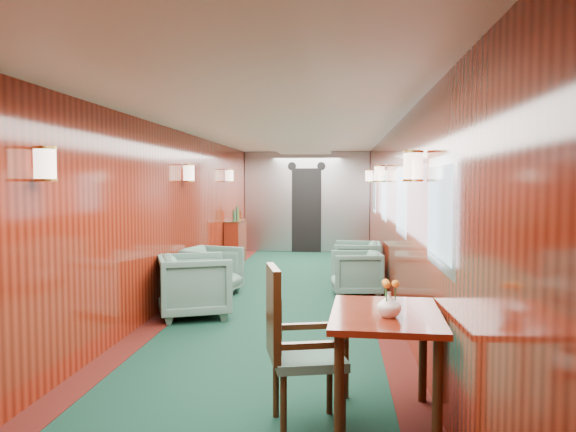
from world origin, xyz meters
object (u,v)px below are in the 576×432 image
object	(u,v)px
armchair_right_near	(356,273)
armchair_left_near	(194,285)
dining_table	(386,330)
armchair_left_far	(210,271)
armchair_right_far	(357,262)
credenza	(236,241)
side_chair	(293,341)

from	to	relation	value
armchair_right_near	armchair_left_near	bearing A→B (deg)	-59.25
dining_table	armchair_left_far	size ratio (longest dim) A/B	1.38
armchair_right_near	armchair_right_far	xyz separation A→B (m)	(0.04, 1.00, 0.02)
armchair_left_near	armchair_right_far	world-z (taller)	armchair_left_near
dining_table	armchair_left_far	bearing A→B (deg)	120.28
credenza	armchair_left_near	xyz separation A→B (m)	(0.34, -4.58, -0.07)
armchair_left_near	dining_table	bearing A→B (deg)	-165.57
side_chair	armchair_right_near	world-z (taller)	side_chair
side_chair	armchair_right_far	world-z (taller)	side_chair
side_chair	armchair_left_near	bearing A→B (deg)	102.22
side_chair	credenza	xyz separation A→B (m)	(-1.82, 7.63, -0.14)
dining_table	armchair_right_near	world-z (taller)	dining_table
credenza	armchair_right_near	world-z (taller)	credenza
credenza	armchair_left_far	size ratio (longest dim) A/B	1.48
side_chair	armchair_right_near	size ratio (longest dim) A/B	1.54
credenza	armchair_right_near	xyz separation A→B (m)	(2.37, -3.06, -0.13)
armchair_right_near	armchair_right_far	distance (m)	1.00
credenza	armchair_left_near	world-z (taller)	credenza
armchair_left_far	armchair_right_near	world-z (taller)	armchair_left_far
armchair_left_far	dining_table	bearing A→B (deg)	-137.19
armchair_left_far	armchair_right_far	distance (m)	2.50
armchair_right_far	dining_table	bearing A→B (deg)	3.08
armchair_left_near	armchair_left_far	size ratio (longest dim) A/B	1.09
dining_table	armchair_left_far	world-z (taller)	dining_table
armchair_left_far	side_chair	bearing A→B (deg)	-144.67
dining_table	side_chair	size ratio (longest dim) A/B	0.98
side_chair	armchair_left_far	distance (m)	4.64
armchair_left_far	armchair_right_near	xyz separation A→B (m)	(2.14, 0.21, -0.03)
dining_table	armchair_left_far	xyz separation A→B (m)	(-2.21, 4.26, -0.30)
credenza	armchair_right_far	xyz separation A→B (m)	(2.42, -2.06, -0.11)
credenza	side_chair	bearing A→B (deg)	-76.61
armchair_left_near	armchair_left_far	world-z (taller)	armchair_left_near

